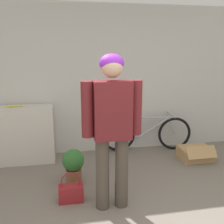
% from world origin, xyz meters
% --- Properties ---
extents(wall_back, '(8.00, 0.07, 2.60)m').
position_xyz_m(wall_back, '(0.00, 2.81, 1.30)').
color(wall_back, silver).
rests_on(wall_back, ground_plane).
extents(side_shelf, '(0.93, 0.45, 0.93)m').
position_xyz_m(side_shelf, '(-1.46, 2.53, 0.46)').
color(side_shelf, beige).
rests_on(side_shelf, ground_plane).
extents(person, '(0.68, 0.27, 1.78)m').
position_xyz_m(person, '(-0.30, 0.94, 1.06)').
color(person, '#4C4238').
rests_on(person, ground_plane).
extents(bicycle, '(1.67, 0.46, 0.69)m').
position_xyz_m(bicycle, '(0.67, 2.60, 0.33)').
color(bicycle, black).
rests_on(bicycle, ground_plane).
extents(banana, '(0.30, 0.08, 0.03)m').
position_xyz_m(banana, '(-1.59, 2.55, 0.94)').
color(banana, '#EAD64C').
rests_on(banana, side_shelf).
extents(handbag, '(0.30, 0.15, 0.38)m').
position_xyz_m(handbag, '(-0.77, 1.14, 0.12)').
color(handbag, maroon).
rests_on(handbag, ground_plane).
extents(cardboard_box, '(0.53, 0.46, 0.29)m').
position_xyz_m(cardboard_box, '(1.36, 2.03, 0.11)').
color(cardboard_box, tan).
rests_on(cardboard_box, ground_plane).
extents(potted_plant, '(0.31, 0.31, 0.49)m').
position_xyz_m(potted_plant, '(-0.72, 1.61, 0.28)').
color(potted_plant, brown).
rests_on(potted_plant, ground_plane).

